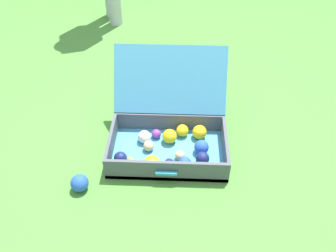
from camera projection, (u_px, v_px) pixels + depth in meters
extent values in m
plane|color=#4C8C38|center=(158.00, 148.00, 2.08)|extent=(16.00, 16.00, 0.00)
cube|color=#4799C6|center=(168.00, 152.00, 2.04)|extent=(0.65, 0.39, 0.03)
cube|color=#4C5156|center=(112.00, 144.00, 2.01)|extent=(0.02, 0.39, 0.13)
cube|color=#4C5156|center=(225.00, 147.00, 1.99)|extent=(0.02, 0.39, 0.13)
cube|color=#4C5156|center=(166.00, 171.00, 1.86)|extent=(0.61, 0.02, 0.13)
cube|color=#4C5156|center=(169.00, 123.00, 2.14)|extent=(0.61, 0.02, 0.13)
cube|color=#4799C6|center=(170.00, 80.00, 2.07)|extent=(0.65, 0.23, 0.34)
cube|color=teal|center=(166.00, 173.00, 1.84)|extent=(0.11, 0.02, 0.02)
sphere|color=navy|center=(169.00, 163.00, 1.92)|extent=(0.05, 0.05, 0.05)
sphere|color=blue|center=(185.00, 163.00, 1.91)|extent=(0.07, 0.07, 0.07)
sphere|color=yellow|center=(170.00, 136.00, 2.06)|extent=(0.08, 0.08, 0.08)
sphere|color=white|center=(144.00, 137.00, 2.06)|extent=(0.07, 0.07, 0.07)
sphere|color=navy|center=(120.00, 158.00, 1.94)|extent=(0.07, 0.07, 0.07)
sphere|color=purple|center=(156.00, 134.00, 2.09)|extent=(0.05, 0.05, 0.05)
sphere|color=#D1B784|center=(180.00, 155.00, 1.97)|extent=(0.05, 0.05, 0.05)
sphere|color=blue|center=(202.00, 147.00, 1.99)|extent=(0.08, 0.08, 0.08)
sphere|color=yellow|center=(200.00, 132.00, 2.08)|extent=(0.08, 0.08, 0.08)
sphere|color=navy|center=(202.00, 158.00, 1.93)|extent=(0.07, 0.07, 0.07)
sphere|color=yellow|center=(152.00, 163.00, 1.91)|extent=(0.08, 0.08, 0.08)
sphere|color=yellow|center=(182.00, 131.00, 2.10)|extent=(0.07, 0.07, 0.07)
sphere|color=#D1B784|center=(149.00, 146.00, 2.02)|extent=(0.06, 0.06, 0.06)
sphere|color=orange|center=(130.00, 162.00, 1.94)|extent=(0.04, 0.04, 0.04)
sphere|color=blue|center=(80.00, 183.00, 1.83)|extent=(0.09, 0.09, 0.09)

